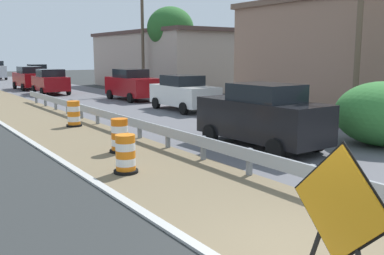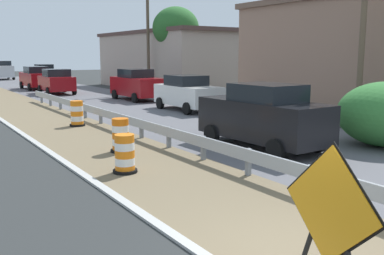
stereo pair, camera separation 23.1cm
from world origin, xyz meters
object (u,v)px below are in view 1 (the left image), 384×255
Objects in this scene: car_mid_far_lane at (38,73)px; car_distant_b at (50,82)px; car_lead_far_lane at (262,116)px; utility_pole_near at (360,9)px; car_trailing_near_lane at (184,93)px; car_trailing_far_lane at (29,78)px; traffic_barrel_mid at (74,115)px; car_distant_a at (132,85)px; warning_sign_diamond at (339,210)px; utility_pole_mid at (143,33)px; traffic_barrel_nearest at (126,156)px; traffic_barrel_close at (120,137)px.

car_distant_b is at bearing -10.78° from car_mid_far_lane.
utility_pole_near is at bearing -85.88° from car_lead_far_lane.
car_trailing_far_lane reaches higher than car_trailing_near_lane.
car_distant_a is (6.98, 8.43, 0.55)m from traffic_barrel_mid.
traffic_barrel_mid is at bearing -11.62° from car_mid_far_lane.
warning_sign_diamond is 0.21× the size of utility_pole_near.
utility_pole_mid reaches higher than warning_sign_diamond.
car_distant_a is 0.51× the size of utility_pole_mid.
traffic_barrel_nearest is at bearing 169.50° from car_distant_b.
traffic_barrel_nearest is at bearing -38.34° from car_trailing_near_lane.
car_lead_far_lane reaches higher than car_distant_b.
car_lead_far_lane is 1.05× the size of car_trailing_far_lane.
car_mid_far_lane is at bearing 78.70° from traffic_barrel_close.
car_mid_far_lane is (8.32, 39.36, 0.53)m from traffic_barrel_nearest.
warning_sign_diamond is at bearing -96.81° from traffic_barrel_close.
traffic_barrel_mid is 0.23× the size of car_lead_far_lane.
car_distant_b is at bearing 103.79° from utility_pole_near.
car_trailing_far_lane is 1.11× the size of car_distant_b.
car_distant_a is at bearing -105.50° from warning_sign_diamond.
car_trailing_far_lane is 0.50× the size of utility_pole_mid.
car_trailing_far_lane is at bearing -169.02° from car_trailing_near_lane.
car_trailing_far_lane is (5.17, 36.28, -0.05)m from warning_sign_diamond.
utility_pole_mid reaches higher than traffic_barrel_mid.
traffic_barrel_close is 15.99m from car_distant_a.
warning_sign_diamond is 0.46× the size of car_mid_far_lane.
utility_pole_mid reaches higher than car_distant_b.
car_mid_far_lane is (8.48, 46.05, -0.07)m from warning_sign_diamond.
car_distant_a is at bearing 62.06° from traffic_barrel_close.
car_trailing_far_lane is at bearing 101.41° from utility_pole_near.
car_trailing_near_lane is 10.08m from car_lead_far_lane.
car_mid_far_lane is at bearing 77.59° from traffic_barrel_mid.
car_lead_far_lane is 1.16× the size of car_distant_b.
traffic_barrel_mid is 0.12× the size of utility_pole_mid.
utility_pole_mid is (10.13, 12.71, 4.19)m from traffic_barrel_mid.
traffic_barrel_mid is 21.87m from car_trailing_far_lane.
traffic_barrel_nearest is 12.92m from car_trailing_near_lane.
traffic_barrel_nearest is at bearing 92.41° from car_lead_far_lane.
traffic_barrel_mid is at bearing -128.53° from utility_pole_mid.
car_mid_far_lane reaches higher than traffic_barrel_close.
traffic_barrel_close is 0.25× the size of car_mid_far_lane.
car_distant_a reaches higher than car_trailing_near_lane.
traffic_barrel_mid is (1.58, 14.72, -0.56)m from warning_sign_diamond.
traffic_barrel_close is at bearing -92.00° from warning_sign_diamond.
car_mid_far_lane is (7.40, 37.02, 0.50)m from traffic_barrel_close.
car_lead_far_lane is 29.25m from car_trailing_far_lane.
traffic_barrel_close is 0.11× the size of utility_pole_near.
car_trailing_near_lane is at bearing 0.70° from car_mid_far_lane.
car_lead_far_lane is at bearing -107.56° from utility_pole_mid.
car_trailing_near_lane is 10.12m from utility_pole_near.
car_distant_b is (0.06, 23.56, -0.09)m from car_lead_far_lane.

